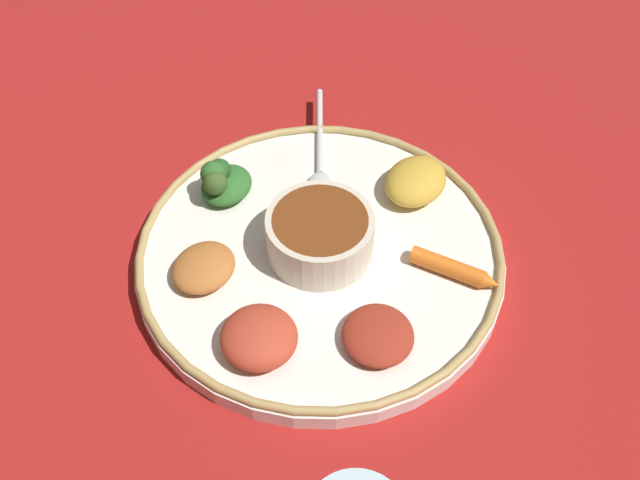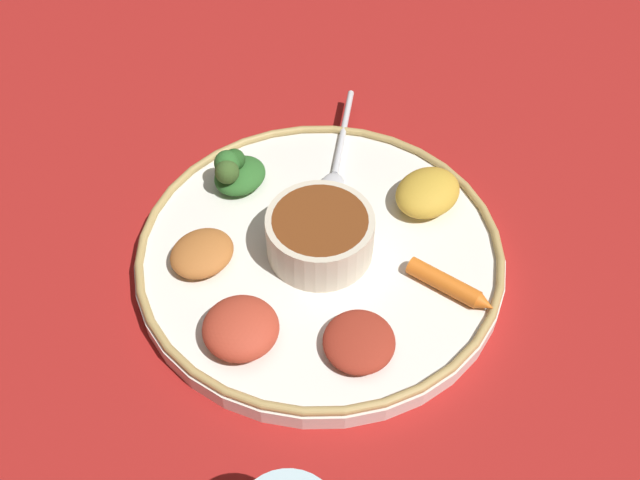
# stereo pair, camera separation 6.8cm
# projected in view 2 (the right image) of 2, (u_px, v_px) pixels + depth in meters

# --- Properties ---
(ground_plane) EXTENTS (2.40, 2.40, 0.00)m
(ground_plane) POSITION_uv_depth(u_px,v_px,m) (320.00, 262.00, 0.71)
(ground_plane) COLOR maroon
(platter) EXTENTS (0.35, 0.35, 0.02)m
(platter) POSITION_uv_depth(u_px,v_px,m) (320.00, 256.00, 0.70)
(platter) COLOR white
(platter) RESTS_ON ground_plane
(platter_rim) EXTENTS (0.35, 0.35, 0.01)m
(platter_rim) POSITION_uv_depth(u_px,v_px,m) (320.00, 248.00, 0.69)
(platter_rim) COLOR tan
(platter_rim) RESTS_ON platter
(center_bowl) EXTENTS (0.10, 0.10, 0.04)m
(center_bowl) POSITION_uv_depth(u_px,v_px,m) (320.00, 234.00, 0.68)
(center_bowl) COLOR beige
(center_bowl) RESTS_ON platter
(spoon) EXTENTS (0.17, 0.06, 0.01)m
(spoon) POSITION_uv_depth(u_px,v_px,m) (338.00, 159.00, 0.77)
(spoon) COLOR silver
(spoon) RESTS_ON platter
(greens_pile) EXTENTS (0.07, 0.07, 0.04)m
(greens_pile) POSITION_uv_depth(u_px,v_px,m) (236.00, 172.00, 0.74)
(greens_pile) COLOR #2D6628
(greens_pile) RESTS_ON platter
(carrot_near_spoon) EXTENTS (0.07, 0.07, 0.02)m
(carrot_near_spoon) POSITION_uv_depth(u_px,v_px,m) (450.00, 285.00, 0.66)
(carrot_near_spoon) COLOR orange
(carrot_near_spoon) RESTS_ON platter
(mound_lentil_yellow) EXTENTS (0.09, 0.09, 0.03)m
(mound_lentil_yellow) POSITION_uv_depth(u_px,v_px,m) (428.00, 192.00, 0.72)
(mound_lentil_yellow) COLOR gold
(mound_lentil_yellow) RESTS_ON platter
(mound_chickpea) EXTENTS (0.08, 0.08, 0.02)m
(mound_chickpea) POSITION_uv_depth(u_px,v_px,m) (202.00, 249.00, 0.68)
(mound_chickpea) COLOR #B2662D
(mound_chickpea) RESTS_ON platter
(mound_beet) EXTENTS (0.07, 0.07, 0.02)m
(mound_beet) POSITION_uv_depth(u_px,v_px,m) (359.00, 342.00, 0.62)
(mound_beet) COLOR maroon
(mound_beet) RESTS_ON platter
(mound_berbere_red) EXTENTS (0.08, 0.08, 0.03)m
(mound_berbere_red) POSITION_uv_depth(u_px,v_px,m) (241.00, 328.00, 0.62)
(mound_berbere_red) COLOR #B73D28
(mound_berbere_red) RESTS_ON platter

